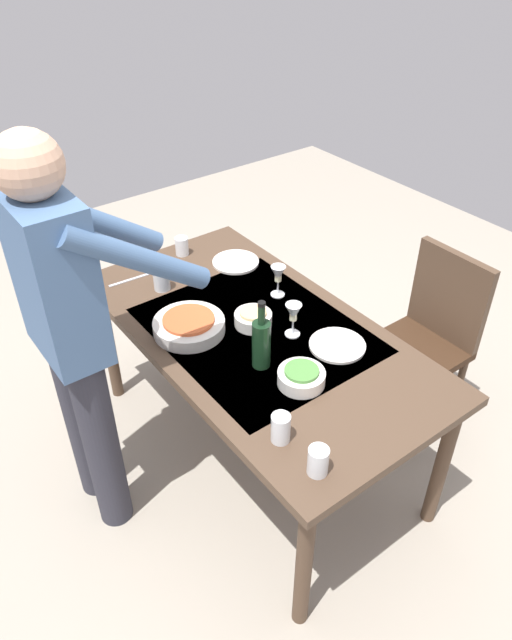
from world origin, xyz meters
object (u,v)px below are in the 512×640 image
Objects in this scene: wine_glass_left at (293,314)px; dinner_plate_near at (337,345)px; water_cup_far_left at (162,280)px; water_cup_far_right at (318,461)px; person_server at (72,328)px; water_cup_near_right at (182,246)px; wine_bottle at (261,342)px; dining_table at (256,343)px; water_cup_near_left at (281,428)px; dinner_plate_far at (236,262)px; chair_near at (430,331)px; wine_glass_right at (278,276)px; serving_bowl_pasta at (189,325)px; side_bowl_bread at (253,318)px; side_bowl_salad at (301,377)px.

wine_glass_left is 0.66× the size of dinner_plate_near.
water_cup_far_right reaches higher than water_cup_far_left.
person_server reaches higher than water_cup_near_right.
wine_bottle is 3.19× the size of water_cup_near_right.
water_cup_far_right is at bearing 157.80° from dining_table.
wine_glass_left reaches higher than water_cup_far_right.
wine_bottle is 3.06× the size of water_cup_far_left.
water_cup_near_left is 0.47× the size of dinner_plate_far.
chair_near is at bearing -109.40° from dining_table.
wine_glass_right reaches higher than serving_bowl_pasta.
water_cup_near_right is (0.56, -0.78, -0.18)m from person_server.
water_cup_far_right is at bearing 131.16° from dinner_plate_near.
dinner_plate_far is at bearing -26.90° from side_bowl_bread.
serving_bowl_pasta is at bearing -5.67° from water_cup_near_left.
chair_near is 1.22m from water_cup_far_right.
person_server is 0.83m from water_cup_near_left.
person_server reaches higher than side_bowl_bread.
dinner_plate_near is (0.08, -0.26, -0.03)m from side_bowl_salad.
water_cup_near_right is 0.40× the size of dinner_plate_far.
water_cup_near_left is (-0.25, 1.12, 0.26)m from chair_near.
side_bowl_bread is at bearing -29.81° from wine_bottle.
side_bowl_salad is at bearing 146.49° from wine_glass_left.
water_cup_far_right is (-0.60, 0.39, -0.05)m from wine_glass_left.
dining_table is at bearing 34.35° from dinner_plate_near.
dining_table is 11.11× the size of wine_glass_left.
dining_table is at bearing 173.83° from water_cup_near_right.
water_cup_far_right is at bearing 165.60° from water_cup_near_right.
water_cup_far_left is at bearing 50.86° from chair_near.
wine_bottle is at bearing -18.31° from water_cup_far_right.
dinner_plate_near is at bearing -173.37° from water_cup_near_right.
water_cup_near_right reaches higher than dinner_plate_far.
chair_near is 1.29m from water_cup_far_left.
serving_bowl_pasta is (0.45, 1.05, 0.24)m from chair_near.
person_server is at bearing 24.87° from water_cup_far_right.
water_cup_far_left reaches higher than water_cup_near_right.
dining_table is 0.74m from water_cup_near_right.
water_cup_far_left is at bearing 132.38° from water_cup_near_right.
side_bowl_salad is 0.78× the size of dinner_plate_far.
wine_glass_left is at bearing 166.80° from dinner_plate_far.
water_cup_far_right is 0.44× the size of dinner_plate_far.
side_bowl_salad is 0.27m from dinner_plate_near.
wine_glass_right is at bearing 178.37° from dinner_plate_far.
dinner_plate_near is at bearing 176.46° from dinner_plate_far.
water_cup_near_right is at bearing 15.16° from wine_glass_right.
person_server is 0.69m from wine_bottle.
dinner_plate_near is at bearing -116.96° from person_server.
serving_bowl_pasta is (-0.35, 0.07, -0.02)m from water_cup_far_left.
wine_glass_left is 1.63× the size of water_cup_near_right.
chair_near reaches higher than dinner_plate_far.
wine_glass_left is 1.48× the size of water_cup_far_right.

